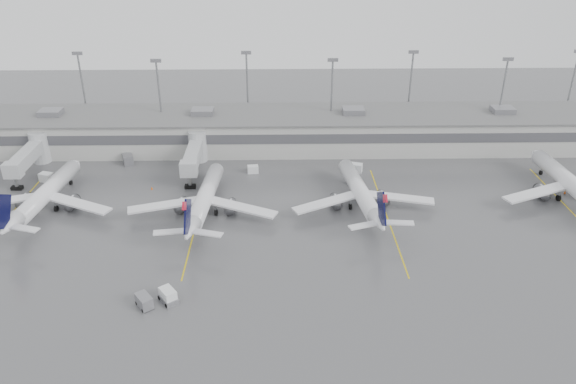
{
  "coord_description": "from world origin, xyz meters",
  "views": [
    {
      "loc": [
        -2.43,
        -66.52,
        51.01
      ],
      "look_at": [
        -0.82,
        24.0,
        5.0
      ],
      "focal_mm": 35.0,
      "sensor_mm": 36.0,
      "label": 1
    }
  ],
  "objects_px": {
    "jet_mid_right": "(361,193)",
    "jet_far_right": "(571,184)",
    "jet_mid_left": "(204,199)",
    "baggage_tug": "(168,297)",
    "jet_far_left": "(44,195)"
  },
  "relations": [
    {
      "from": "jet_far_left",
      "to": "jet_mid_right",
      "type": "xyz_separation_m",
      "value": [
        59.44,
        -0.14,
        -0.06
      ]
    },
    {
      "from": "baggage_tug",
      "to": "jet_far_left",
      "type": "bearing_deg",
      "value": 98.15
    },
    {
      "from": "jet_mid_left",
      "to": "jet_far_right",
      "type": "relative_size",
      "value": 0.95
    },
    {
      "from": "jet_far_left",
      "to": "jet_mid_left",
      "type": "xyz_separation_m",
      "value": [
        30.16,
        -2.12,
        -0.0
      ]
    },
    {
      "from": "jet_far_left",
      "to": "jet_far_right",
      "type": "relative_size",
      "value": 0.95
    },
    {
      "from": "jet_mid_right",
      "to": "baggage_tug",
      "type": "distance_m",
      "value": 42.36
    },
    {
      "from": "jet_far_right",
      "to": "jet_mid_left",
      "type": "bearing_deg",
      "value": -179.39
    },
    {
      "from": "jet_far_left",
      "to": "jet_far_right",
      "type": "bearing_deg",
      "value": 7.25
    },
    {
      "from": "jet_mid_right",
      "to": "jet_far_right",
      "type": "relative_size",
      "value": 0.93
    },
    {
      "from": "jet_far_right",
      "to": "baggage_tug",
      "type": "height_order",
      "value": "jet_far_right"
    },
    {
      "from": "jet_far_left",
      "to": "jet_mid_right",
      "type": "bearing_deg",
      "value": 5.72
    },
    {
      "from": "jet_mid_left",
      "to": "baggage_tug",
      "type": "xyz_separation_m",
      "value": [
        -2.34,
        -26.11,
        -2.33
      ]
    },
    {
      "from": "baggage_tug",
      "to": "jet_mid_right",
      "type": "bearing_deg",
      "value": 5.17
    },
    {
      "from": "jet_mid_left",
      "to": "jet_far_right",
      "type": "distance_m",
      "value": 70.55
    },
    {
      "from": "jet_mid_right",
      "to": "jet_far_left",
      "type": "bearing_deg",
      "value": 172.6
    }
  ]
}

